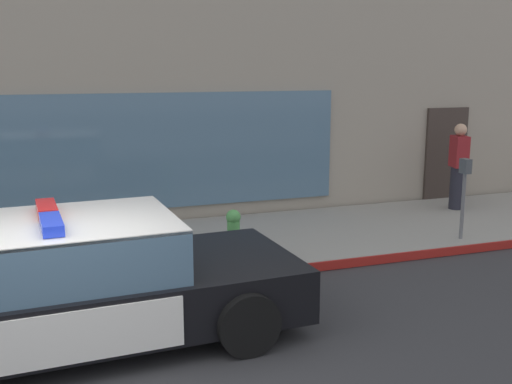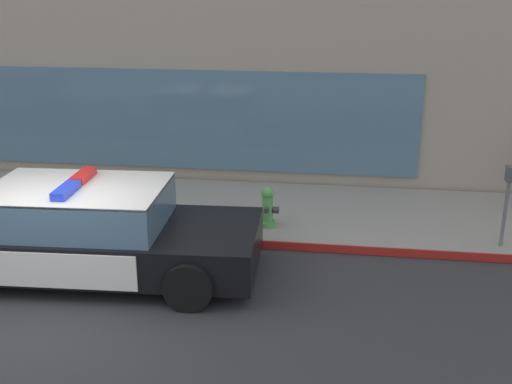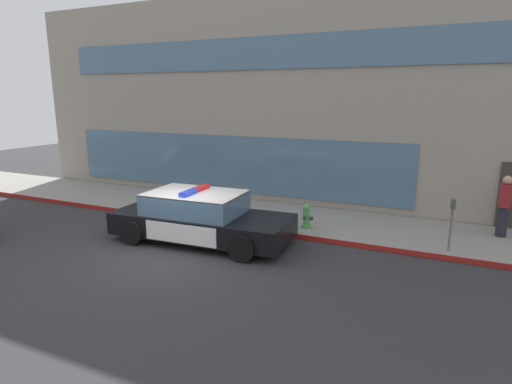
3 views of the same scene
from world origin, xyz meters
TOP-DOWN VIEW (x-y plane):
  - ground at (0.00, 0.00)m, footprint 48.00×48.00m
  - sidewalk at (0.00, 3.82)m, footprint 48.00×3.13m
  - curb_red_paint at (0.00, 2.24)m, footprint 28.80×0.04m
  - storefront_building at (1.27, 9.68)m, footprint 23.16×8.59m
  - police_cruiser at (0.21, 0.97)m, footprint 5.03×2.36m
  - fire_hydrant at (2.66, 2.89)m, footprint 0.34×0.39m
  - parking_meter at (6.51, 2.58)m, footprint 0.12×0.18m

SIDE VIEW (x-z plane):
  - ground at x=0.00m, z-range 0.00..0.00m
  - sidewalk at x=0.00m, z-range 0.00..0.15m
  - curb_red_paint at x=0.00m, z-range 0.01..0.14m
  - fire_hydrant at x=2.66m, z-range 0.14..0.86m
  - police_cruiser at x=0.21m, z-range -0.07..1.43m
  - parking_meter at x=6.51m, z-range 0.41..1.75m
  - storefront_building at x=1.27m, z-range 0.00..7.51m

